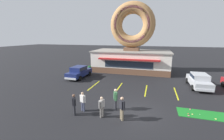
% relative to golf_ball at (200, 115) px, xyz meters
% --- Properties ---
extents(ground_plane, '(160.00, 160.00, 0.00)m').
position_rel_golf_ball_xyz_m(ground_plane, '(-4.64, -0.80, -0.05)').
color(ground_plane, black).
extents(donut_shop_building, '(12.30, 6.75, 10.96)m').
position_rel_golf_ball_xyz_m(donut_shop_building, '(-7.15, 13.14, 3.69)').
color(donut_shop_building, brown).
rests_on(donut_shop_building, ground).
extents(putting_mat, '(4.02, 1.46, 0.03)m').
position_rel_golf_ball_xyz_m(putting_mat, '(0.51, 0.16, -0.04)').
color(putting_mat, '#197523').
rests_on(putting_mat, ground).
extents(mini_donut_near_left, '(0.13, 0.13, 0.04)m').
position_rel_golf_ball_xyz_m(mini_donut_near_left, '(-0.82, -0.38, -0.00)').
color(mini_donut_near_left, '#D8667F').
rests_on(mini_donut_near_left, putting_mat).
extents(mini_donut_near_right, '(0.13, 0.13, 0.04)m').
position_rel_golf_ball_xyz_m(mini_donut_near_right, '(-0.78, -0.09, -0.00)').
color(mini_donut_near_right, brown).
rests_on(mini_donut_near_right, putting_mat).
extents(mini_donut_mid_left, '(0.13, 0.13, 0.04)m').
position_rel_golf_ball_xyz_m(mini_donut_mid_left, '(-0.50, 0.72, -0.00)').
color(mini_donut_mid_left, '#D8667F').
rests_on(mini_donut_mid_left, putting_mat).
extents(mini_donut_mid_centre, '(0.13, 0.13, 0.04)m').
position_rel_golf_ball_xyz_m(mini_donut_mid_centre, '(-0.51, -0.07, -0.00)').
color(mini_donut_mid_centre, '#E5C666').
rests_on(mini_donut_mid_centre, putting_mat).
extents(mini_donut_mid_right, '(0.13, 0.13, 0.04)m').
position_rel_golf_ball_xyz_m(mini_donut_mid_right, '(0.90, -0.35, -0.00)').
color(mini_donut_mid_right, '#E5C666').
rests_on(mini_donut_mid_right, putting_mat).
extents(golf_ball, '(0.04, 0.04, 0.04)m').
position_rel_golf_ball_xyz_m(golf_ball, '(0.00, 0.00, 0.00)').
color(golf_ball, white).
rests_on(golf_ball, putting_mat).
extents(car_navy, '(2.14, 4.64, 1.60)m').
position_rel_golf_ball_xyz_m(car_navy, '(-13.43, 6.81, 0.82)').
color(car_navy, navy).
rests_on(car_navy, ground).
extents(car_silver, '(2.04, 4.59, 1.60)m').
position_rel_golf_ball_xyz_m(car_silver, '(1.49, 6.83, 0.82)').
color(car_silver, '#B2B5BA').
rests_on(car_silver, ground).
extents(pedestrian_blue_sweater_man, '(0.36, 0.56, 1.54)m').
position_rel_golf_ball_xyz_m(pedestrian_blue_sweater_man, '(-6.83, -2.20, 0.80)').
color(pedestrian_blue_sweater_man, slate).
rests_on(pedestrian_blue_sweater_man, ground).
extents(pedestrian_hooded_kid, '(0.40, 0.52, 1.61)m').
position_rel_golf_ball_xyz_m(pedestrian_hooded_kid, '(-8.86, -2.47, 0.84)').
color(pedestrian_hooded_kid, '#232328').
rests_on(pedestrian_hooded_kid, ground).
extents(pedestrian_leather_jacket_man, '(0.43, 0.47, 1.69)m').
position_rel_golf_ball_xyz_m(pedestrian_leather_jacket_man, '(-5.38, -2.18, 0.89)').
color(pedestrian_leather_jacket_man, '#7F7056').
rests_on(pedestrian_leather_jacket_man, ground).
extents(pedestrian_clipboard_woman, '(0.38, 0.55, 1.72)m').
position_rel_golf_ball_xyz_m(pedestrian_clipboard_woman, '(-6.18, -0.86, 0.91)').
color(pedestrian_clipboard_woman, '#232328').
rests_on(pedestrian_clipboard_woman, ground).
extents(pedestrian_beanie_man, '(0.56, 0.37, 1.54)m').
position_rel_golf_ball_xyz_m(pedestrian_beanie_man, '(-8.54, -1.75, 0.79)').
color(pedestrian_beanie_man, '#474C66').
rests_on(pedestrian_beanie_man, ground).
extents(trash_bin, '(0.57, 0.57, 0.97)m').
position_rel_golf_ball_xyz_m(trash_bin, '(-13.43, 10.36, 0.45)').
color(trash_bin, '#1E662D').
rests_on(trash_bin, ground).
extents(parking_stripe_far_left, '(0.12, 3.60, 0.01)m').
position_rel_golf_ball_xyz_m(parking_stripe_far_left, '(-10.13, 4.20, -0.05)').
color(parking_stripe_far_left, yellow).
rests_on(parking_stripe_far_left, ground).
extents(parking_stripe_left, '(0.12, 3.60, 0.01)m').
position_rel_golf_ball_xyz_m(parking_stripe_left, '(-7.13, 4.20, -0.05)').
color(parking_stripe_left, yellow).
rests_on(parking_stripe_left, ground).
extents(parking_stripe_mid_left, '(0.12, 3.60, 0.01)m').
position_rel_golf_ball_xyz_m(parking_stripe_mid_left, '(-4.13, 4.20, -0.05)').
color(parking_stripe_mid_left, yellow).
rests_on(parking_stripe_mid_left, ground).
extents(parking_stripe_centre, '(0.12, 3.60, 0.01)m').
position_rel_golf_ball_xyz_m(parking_stripe_centre, '(-1.13, 4.20, -0.05)').
color(parking_stripe_centre, yellow).
rests_on(parking_stripe_centre, ground).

